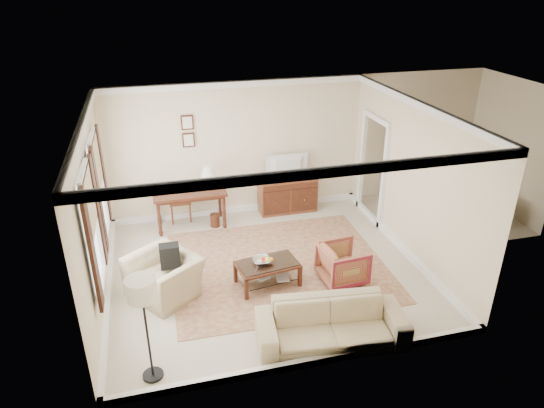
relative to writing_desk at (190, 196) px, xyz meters
name	(u,v)px	position (x,y,z in m)	size (l,w,h in m)	color
room_shell	(265,138)	(1.10, -2.03, 1.77)	(5.51, 5.01, 2.91)	beige
annex_bedroom	(451,200)	(5.59, -0.88, -0.36)	(3.00, 2.70, 2.90)	beige
window_front	(92,230)	(-1.60, -2.73, 0.85)	(0.12, 1.56, 1.80)	#CCB284
window_rear	(99,187)	(-1.60, -1.13, 0.85)	(0.12, 1.56, 1.80)	#CCB284
doorway	(372,171)	(3.81, -0.53, 0.38)	(0.10, 1.12, 2.25)	white
rug	(278,265)	(1.35, -1.97, -0.69)	(3.83, 3.28, 0.01)	brown
writing_desk	(190,196)	(0.00, 0.00, 0.00)	(1.48, 0.74, 0.81)	#522617
desk_chair	(179,197)	(-0.19, 0.35, -0.17)	(0.45, 0.45, 1.05)	brown
desk_lamp	(209,178)	(0.41, 0.00, 0.36)	(0.32, 0.32, 0.50)	silver
framed_prints	(188,131)	(0.10, 0.44, 1.24)	(0.25, 0.04, 0.68)	#522617
sideboard	(287,195)	(2.16, 0.20, -0.31)	(1.27, 0.49, 0.78)	brown
tv	(288,160)	(2.16, 0.18, 0.52)	(0.88, 0.51, 0.12)	black
coffee_table	(267,268)	(1.03, -2.49, -0.37)	(1.10, 0.74, 0.44)	#522617
fruit_bowl	(262,260)	(0.93, -2.46, -0.21)	(0.42, 0.42, 0.10)	silver
book_a	(256,277)	(0.83, -2.48, -0.53)	(0.28, 0.04, 0.38)	brown
book_b	(276,277)	(1.17, -2.56, -0.53)	(0.28, 0.03, 0.38)	brown
striped_armchair	(343,262)	(2.30, -2.70, -0.32)	(0.73, 0.68, 0.75)	maroon
club_armchair	(163,270)	(-0.68, -2.33, -0.23)	(1.08, 0.70, 0.94)	tan
backpack	(170,254)	(-0.56, -2.26, 0.02)	(0.32, 0.22, 0.40)	black
sofa	(332,318)	(1.56, -4.10, -0.28)	(2.13, 0.62, 0.83)	tan
floor_lamp	(142,297)	(-0.96, -4.15, 0.59)	(0.38, 0.38, 1.54)	black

